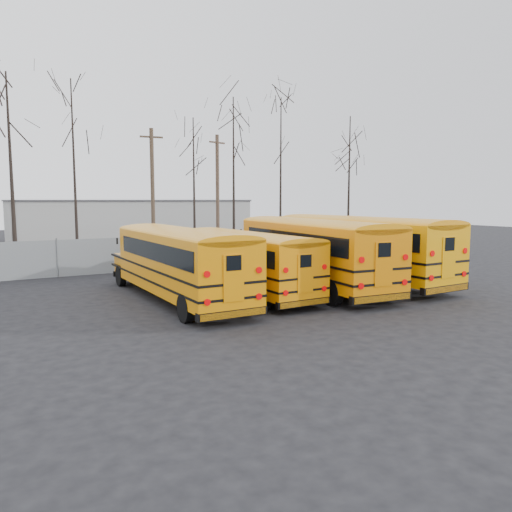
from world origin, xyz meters
TOP-DOWN VIEW (x-y plane):
  - ground at (0.00, 0.00)m, footprint 120.00×120.00m
  - fence at (0.00, 12.00)m, footprint 40.00×0.04m
  - distant_building at (2.00, 32.00)m, footprint 22.00×8.00m
  - bus_a at (-4.76, 2.65)m, footprint 2.60×10.97m
  - bus_b at (-1.70, 2.66)m, footprint 2.39×10.06m
  - bus_c at (1.64, 2.39)m, footprint 3.80×12.02m
  - bus_d at (4.65, 2.57)m, footprint 3.11×12.15m
  - utility_pole_left at (-0.49, 18.32)m, footprint 1.63×0.29m
  - utility_pole_right at (5.67, 20.47)m, footprint 1.61×0.64m
  - tree_1 at (-9.84, 14.11)m, footprint 0.26×0.26m
  - tree_2 at (-6.55, 14.11)m, footprint 0.26×0.26m
  - tree_3 at (1.34, 15.18)m, footprint 0.26×0.26m
  - tree_4 at (5.22, 16.80)m, footprint 0.26×0.26m
  - tree_5 at (8.87, 16.02)m, footprint 0.26×0.26m
  - tree_6 at (13.61, 13.66)m, footprint 0.26×0.26m

SIDE VIEW (x-z plane):
  - ground at x=0.00m, z-range 0.00..0.00m
  - fence at x=0.00m, z-range 0.00..2.00m
  - bus_b at x=-1.70m, z-range 0.24..3.05m
  - bus_a at x=-4.76m, z-range 0.26..3.32m
  - bus_c at x=1.64m, z-range 0.28..3.59m
  - bus_d at x=4.65m, z-range 0.29..3.67m
  - distant_building at x=2.00m, z-range 0.00..4.00m
  - utility_pole_left at x=-0.49m, z-range 0.13..9.25m
  - utility_pole_right at x=5.67m, z-range 0.13..9.44m
  - tree_3 at x=1.34m, z-range 0.00..9.57m
  - tree_6 at x=13.61m, z-range 0.00..10.45m
  - tree_1 at x=-9.84m, z-range 0.00..10.92m
  - tree_2 at x=-6.55m, z-range 0.00..10.95m
  - tree_4 at x=5.22m, z-range 0.00..11.58m
  - tree_5 at x=8.87m, z-range 0.00..11.77m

